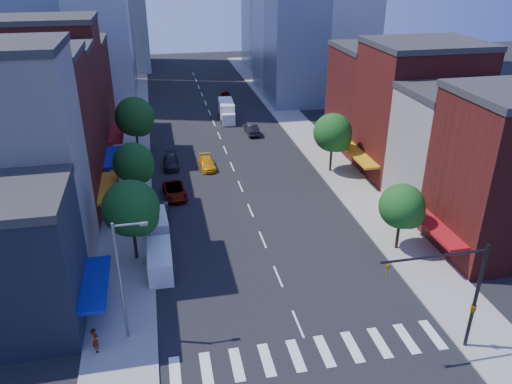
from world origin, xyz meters
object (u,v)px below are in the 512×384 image
cargo_van_far (158,224)px  pedestrian_near (95,340)px  box_truck (227,111)px  parked_car_third (175,191)px  parked_car_front (162,269)px  pedestrian_far (147,220)px  cargo_van_near (160,262)px  parked_car_second (162,212)px  traffic_car_oncoming (252,129)px  traffic_car_far (226,95)px  taxi (207,163)px  parked_car_rear (171,162)px

cargo_van_far → pedestrian_near: size_ratio=2.40×
box_truck → pedestrian_near: 52.09m
parked_car_third → pedestrian_near: (-6.50, -22.88, 0.40)m
box_truck → parked_car_front: bearing=-102.3°
box_truck → parked_car_third: bearing=-106.8°
cargo_van_far → box_truck: box_truck is taller
parked_car_front → pedestrian_far: bearing=101.3°
cargo_van_near → pedestrian_far: cargo_van_near is taller
parked_car_second → pedestrian_far: pedestrian_far is taller
box_truck → pedestrian_far: size_ratio=4.33×
parked_car_second → traffic_car_oncoming: bearing=60.9°
parked_car_second → traffic_car_oncoming: traffic_car_oncoming is taller
traffic_car_far → pedestrian_near: size_ratio=2.03×
cargo_van_far → pedestrian_far: bearing=130.8°
parked_car_third → pedestrian_near: bearing=-110.8°
taxi → pedestrian_near: bearing=-111.3°
parked_car_second → box_truck: box_truck is taller
pedestrian_far → parked_car_front: bearing=33.8°
parked_car_rear → traffic_car_far: 32.96m
cargo_van_near → traffic_car_far: size_ratio=1.31×
parked_car_second → parked_car_rear: 13.40m
parked_car_second → traffic_car_far: size_ratio=1.04×
parked_car_second → pedestrian_near: size_ratio=2.11×
parked_car_front → cargo_van_near: bearing=110.1°
taxi → box_truck: bearing=72.9°
parked_car_second → cargo_van_far: size_ratio=0.88×
parked_car_front → pedestrian_far: size_ratio=2.23×
parked_car_third → parked_car_rear: size_ratio=1.06×
parked_car_front → pedestrian_far: pedestrian_far is taller
pedestrian_near → parked_car_second: bearing=-29.0°
traffic_car_far → pedestrian_near: pedestrian_near is taller
taxi → parked_car_rear: bearing=162.4°
taxi → traffic_car_oncoming: (7.93, 11.49, 0.10)m
cargo_van_near → traffic_car_oncoming: size_ratio=1.10×
traffic_car_oncoming → taxi: bearing=54.0°
traffic_car_oncoming → pedestrian_far: bearing=57.5°
cargo_van_near → box_truck: (11.77, 40.89, 0.33)m
parked_car_front → box_truck: (11.64, 41.34, 0.73)m
parked_car_front → pedestrian_near: bearing=-116.2°
cargo_van_far → traffic_car_oncoming: (14.31, 26.46, -0.19)m
traffic_car_oncoming → cargo_van_far: bearing=60.2°
traffic_car_oncoming → box_truck: size_ratio=0.62×
parked_car_rear → traffic_car_far: size_ratio=1.24×
traffic_car_oncoming → pedestrian_near: pedestrian_near is taller
parked_car_third → box_truck: size_ratio=0.68×
box_truck → pedestrian_near: bearing=-104.8°
cargo_van_far → parked_car_front: bearing=-92.2°
taxi → pedestrian_near: 32.11m
cargo_van_far → box_truck: (11.76, 34.23, 0.44)m
parked_car_third → parked_car_rear: parked_car_third is taller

